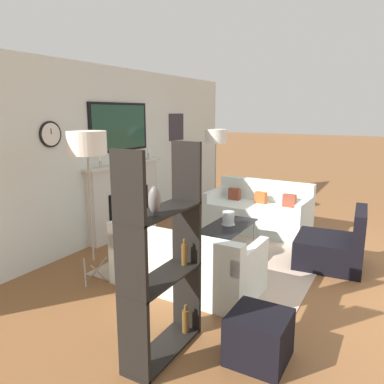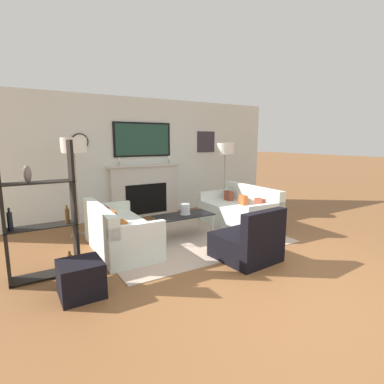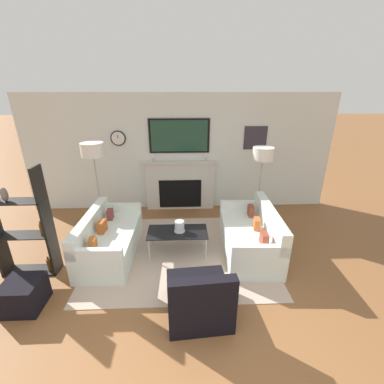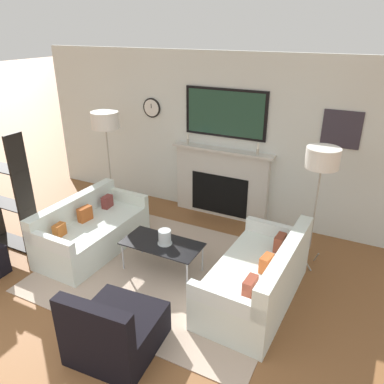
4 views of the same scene
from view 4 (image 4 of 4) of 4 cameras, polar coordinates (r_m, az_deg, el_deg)
fireplace_wall at (r=6.24m, az=5.03°, el=7.01°), size 7.16×0.28×2.70m
area_rug at (r=5.19m, az=-3.96°, el=-11.86°), size 3.14×2.56×0.01m
couch_left at (r=5.69m, az=-15.08°, el=-5.82°), size 0.86×1.69×0.76m
couch_right at (r=4.60m, az=9.99°, el=-12.99°), size 0.94×1.75×0.83m
armchair at (r=4.05m, az=-11.70°, el=-20.08°), size 0.85×0.89×0.80m
coffee_table at (r=4.99m, az=-4.59°, el=-8.07°), size 1.05×0.53×0.43m
hurricane_candle at (r=4.92m, az=-4.17°, el=-6.97°), size 0.19×0.19×0.20m
floor_lamp_left at (r=6.17m, az=-13.09°, el=10.41°), size 0.44×0.44×1.81m
floor_lamp_right at (r=4.87m, az=19.26°, el=4.69°), size 0.42×0.42×1.70m
shelf_unit at (r=5.98m, az=-26.59°, el=-0.26°), size 0.84×0.28×1.77m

